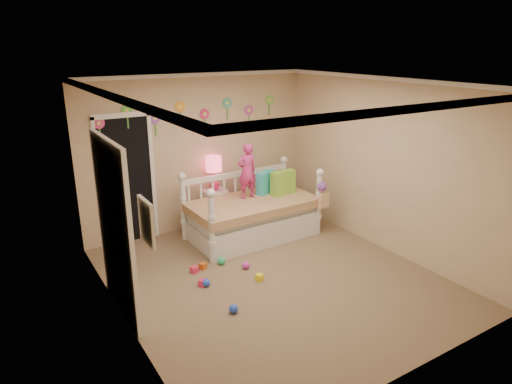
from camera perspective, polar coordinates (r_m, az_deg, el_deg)
floor at (r=6.31m, az=2.14°, el=-10.71°), size 4.00×4.50×0.01m
ceiling at (r=5.54m, az=2.47°, el=13.52°), size 4.00×4.50×0.01m
back_wall at (r=7.70m, az=-7.17°, el=4.91°), size 4.00×0.01×2.60m
left_wall at (r=5.02m, az=-17.02°, el=-3.07°), size 0.01×4.50×2.60m
right_wall at (r=7.08m, az=15.86°, el=3.18°), size 0.01×4.50×2.60m
crown_molding at (r=5.55m, az=2.46°, el=13.21°), size 4.00×4.50×0.06m
daybed at (r=7.37m, az=-0.51°, el=-1.49°), size 2.11×1.15×1.14m
pillow_turquoise at (r=7.64m, az=1.22°, el=1.21°), size 0.39×0.27×0.37m
pillow_lime at (r=7.59m, az=3.42°, el=1.19°), size 0.43×0.18×0.40m
child at (r=7.32m, az=-1.13°, el=2.65°), size 0.34×0.23×0.91m
nightstand at (r=7.89m, az=-5.17°, el=-2.04°), size 0.40×0.31×0.66m
table_lamp at (r=7.67m, az=-5.33°, el=3.02°), size 0.27×0.27×0.59m
closet_doorway at (r=7.33m, az=-15.91°, el=1.54°), size 0.90×0.04×2.07m
flower_decals at (r=7.53m, az=-7.95°, el=9.55°), size 3.40×0.02×0.50m
mirror_closet at (r=5.39m, az=-17.23°, el=-4.47°), size 0.07×1.30×2.10m
wall_picture at (r=4.12m, az=-13.57°, el=-3.69°), size 0.05×0.34×0.42m
hanging_bag at (r=7.45m, az=8.33°, el=-0.45°), size 0.20×0.16×0.36m
toy_scatter at (r=6.15m, az=-2.99°, el=-10.96°), size 0.95×1.39×0.11m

